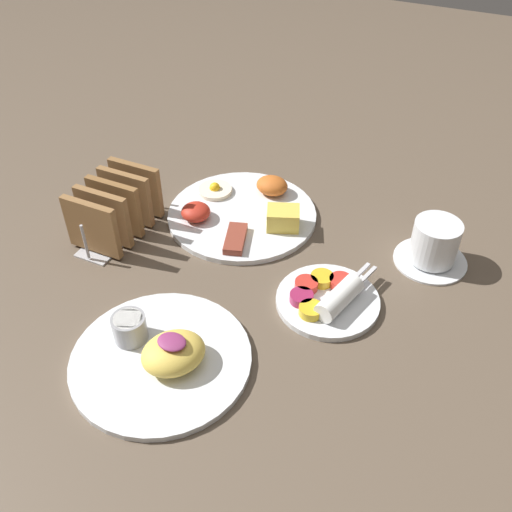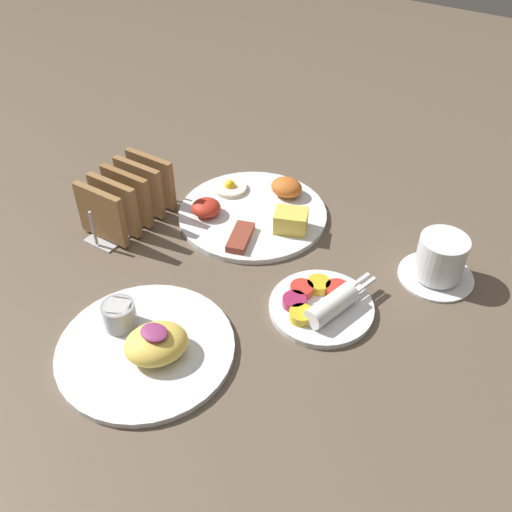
% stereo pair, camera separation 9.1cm
% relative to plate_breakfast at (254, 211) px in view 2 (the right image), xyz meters
% --- Properties ---
extents(ground_plane, '(3.00, 3.00, 0.00)m').
position_rel_plate_breakfast_xyz_m(ground_plane, '(0.03, -0.14, -0.01)').
color(ground_plane, brown).
extents(plate_breakfast, '(0.27, 0.27, 0.05)m').
position_rel_plate_breakfast_xyz_m(plate_breakfast, '(0.00, 0.00, 0.00)').
color(plate_breakfast, white).
rests_on(plate_breakfast, ground_plane).
extents(plate_condiments, '(0.16, 0.17, 0.04)m').
position_rel_plate_breakfast_xyz_m(plate_condiments, '(0.21, -0.15, 0.00)').
color(plate_condiments, white).
rests_on(plate_condiments, ground_plane).
extents(plate_foreground, '(0.25, 0.25, 0.06)m').
position_rel_plate_breakfast_xyz_m(plate_foreground, '(0.04, -0.35, 0.00)').
color(plate_foreground, white).
rests_on(plate_foreground, ground_plane).
extents(toast_rack, '(0.10, 0.18, 0.10)m').
position_rel_plate_breakfast_xyz_m(toast_rack, '(-0.18, -0.13, 0.04)').
color(toast_rack, '#B7B7BC').
rests_on(toast_rack, ground_plane).
extents(coffee_cup, '(0.12, 0.12, 0.08)m').
position_rel_plate_breakfast_xyz_m(coffee_cup, '(0.33, 0.02, 0.02)').
color(coffee_cup, white).
rests_on(coffee_cup, ground_plane).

